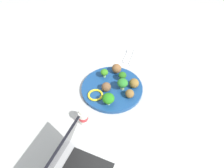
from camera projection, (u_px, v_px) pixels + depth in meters
name	position (u px, v px, depth m)	size (l,w,h in m)	color
ground_plane	(112.00, 89.00, 1.01)	(4.00, 4.00, 0.00)	#B2B2AD
plate	(112.00, 88.00, 1.01)	(0.28, 0.28, 0.02)	navy
broccoli_floret_far_rim	(123.00, 83.00, 0.97)	(0.05, 0.05, 0.06)	#A8BD72
broccoli_floret_back_left	(104.00, 73.00, 1.03)	(0.04, 0.04, 0.04)	#99C87A
broccoli_floret_mid_left	(108.00, 99.00, 0.91)	(0.05, 0.05, 0.05)	#92B872
broccoli_floret_front_right	(122.00, 75.00, 1.01)	(0.04, 0.04, 0.04)	#ABCE7C
meatball_mid_left	(130.00, 94.00, 0.95)	(0.04, 0.04, 0.04)	brown
meatball_front_right	(134.00, 83.00, 0.99)	(0.04, 0.04, 0.04)	brown
meatball_back_right	(117.00, 69.00, 1.05)	(0.05, 0.05, 0.05)	brown
meatball_near_rim	(106.00, 87.00, 0.97)	(0.04, 0.04, 0.04)	brown
pepper_ring_mid_left	(95.00, 95.00, 0.96)	(0.07, 0.07, 0.01)	yellow
napkin	(130.00, 57.00, 1.17)	(0.17, 0.12, 0.01)	white
fork	(127.00, 55.00, 1.18)	(0.12, 0.02, 0.01)	silver
knife	(134.00, 56.00, 1.17)	(0.15, 0.02, 0.01)	white
yogurt_bottle	(83.00, 117.00, 0.87)	(0.04, 0.04, 0.07)	white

